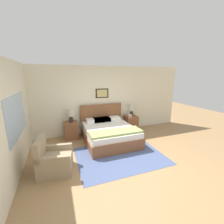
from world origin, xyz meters
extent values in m
plane|color=#99754C|center=(0.00, 0.00, 0.00)|extent=(16.00, 16.00, 0.00)
cube|color=beige|center=(0.00, 2.65, 1.30)|extent=(7.26, 0.06, 2.60)
cube|color=black|center=(0.15, 2.61, 1.57)|extent=(0.51, 0.02, 0.36)
cube|color=tan|center=(0.15, 2.59, 1.57)|extent=(0.41, 0.00, 0.28)
cube|color=beige|center=(-2.46, 1.31, 1.30)|extent=(0.06, 5.02, 2.60)
cube|color=#9EBCDB|center=(-2.42, 0.90, 1.33)|extent=(0.02, 1.63, 0.95)
cube|color=#47567F|center=(0.05, 0.57, 0.00)|extent=(2.42, 1.86, 0.01)
cube|color=brown|center=(0.09, 1.59, 0.14)|extent=(1.65, 1.93, 0.28)
cube|color=brown|center=(0.09, 0.65, 0.32)|extent=(1.65, 0.06, 0.08)
cube|color=white|center=(0.09, 1.59, 0.41)|extent=(1.59, 1.86, 0.25)
cube|color=brown|center=(0.09, 2.53, 0.84)|extent=(1.65, 0.06, 0.62)
cube|color=#8E9E5B|center=(0.09, 1.00, 0.56)|extent=(1.62, 0.54, 0.06)
cube|color=white|center=(-0.31, 2.30, 0.60)|extent=(0.52, 0.32, 0.14)
cube|color=white|center=(0.48, 2.30, 0.60)|extent=(0.52, 0.32, 0.14)
cube|color=tan|center=(0.09, 2.30, 0.60)|extent=(0.52, 0.32, 0.14)
cube|color=tan|center=(-0.04, 2.30, 0.60)|extent=(0.52, 0.32, 0.14)
cube|color=#998466|center=(-1.66, 0.44, 0.21)|extent=(0.83, 0.80, 0.41)
cube|color=#998466|center=(-1.97, 0.49, 0.64)|extent=(0.23, 0.71, 0.45)
cube|color=#998466|center=(-1.62, 0.73, 0.48)|extent=(0.74, 0.21, 0.14)
cube|color=#998466|center=(-1.71, 0.14, 0.48)|extent=(0.74, 0.21, 0.14)
cube|color=brown|center=(-1.12, 2.33, 0.31)|extent=(0.48, 0.47, 0.61)
sphere|color=#332D28|center=(-1.12, 2.09, 0.48)|extent=(0.02, 0.02, 0.02)
cube|color=brown|center=(1.30, 2.33, 0.31)|extent=(0.48, 0.47, 0.61)
sphere|color=#332D28|center=(1.30, 2.09, 0.48)|extent=(0.02, 0.02, 0.02)
cylinder|color=#2D2823|center=(-1.11, 2.32, 0.70)|extent=(0.13, 0.13, 0.18)
cylinder|color=#2D2823|center=(-1.11, 2.32, 0.83)|extent=(0.02, 0.02, 0.06)
cylinder|color=beige|center=(-1.11, 2.32, 0.98)|extent=(0.24, 0.24, 0.24)
cylinder|color=#2D2823|center=(1.31, 2.32, 0.70)|extent=(0.13, 0.13, 0.18)
cylinder|color=#2D2823|center=(1.31, 2.32, 0.83)|extent=(0.02, 0.02, 0.06)
cylinder|color=beige|center=(1.31, 2.32, 0.98)|extent=(0.24, 0.24, 0.24)
cube|color=silver|center=(1.19, 2.29, 0.63)|extent=(0.18, 0.29, 0.03)
cube|color=#B7332D|center=(1.19, 2.29, 0.66)|extent=(0.21, 0.28, 0.03)
cube|color=silver|center=(1.19, 2.29, 0.69)|extent=(0.18, 0.26, 0.03)
camera|label=1|loc=(-1.51, -2.98, 2.23)|focal=24.00mm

